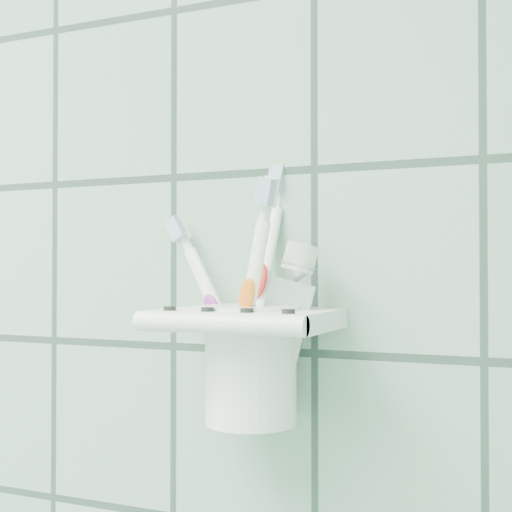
% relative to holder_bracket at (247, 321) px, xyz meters
% --- Properties ---
extents(holder_bracket, '(0.14, 0.11, 0.04)m').
position_rel_holder_bracket_xyz_m(holder_bracket, '(0.00, 0.00, 0.00)').
color(holder_bracket, white).
rests_on(holder_bracket, wall_back).
extents(cup, '(0.08, 0.08, 0.10)m').
position_rel_holder_bracket_xyz_m(cup, '(0.00, 0.00, -0.03)').
color(cup, white).
rests_on(cup, holder_bracket).
extents(toothbrush_pink, '(0.10, 0.04, 0.18)m').
position_rel_holder_bracket_xyz_m(toothbrush_pink, '(0.01, 0.00, 0.02)').
color(toothbrush_pink, white).
rests_on(toothbrush_pink, cup).
extents(toothbrush_blue, '(0.03, 0.07, 0.21)m').
position_rel_holder_bracket_xyz_m(toothbrush_blue, '(-0.01, -0.00, 0.03)').
color(toothbrush_blue, white).
rests_on(toothbrush_blue, cup).
extents(toothbrush_orange, '(0.05, 0.03, 0.19)m').
position_rel_holder_bracket_xyz_m(toothbrush_orange, '(-0.02, 0.00, 0.02)').
color(toothbrush_orange, white).
rests_on(toothbrush_orange, cup).
extents(toothpaste_tube, '(0.06, 0.04, 0.15)m').
position_rel_holder_bracket_xyz_m(toothpaste_tube, '(0.01, 0.00, 0.01)').
color(toothpaste_tube, silver).
rests_on(toothpaste_tube, cup).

